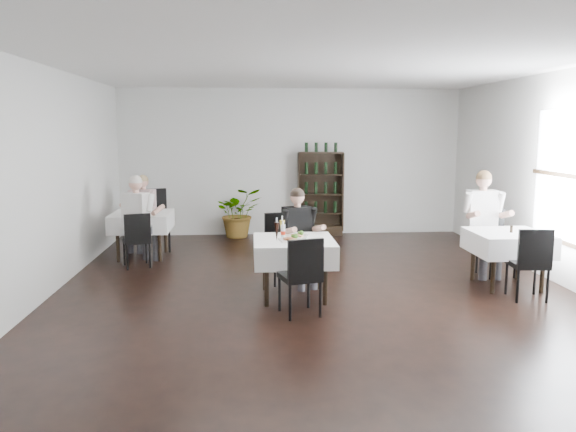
{
  "coord_description": "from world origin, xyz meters",
  "views": [
    {
      "loc": [
        -0.88,
        -7.08,
        2.17
      ],
      "look_at": [
        -0.36,
        0.2,
        1.04
      ],
      "focal_mm": 35.0,
      "sensor_mm": 36.0,
      "label": 1
    }
  ],
  "objects_px": {
    "main_table": "(294,251)",
    "diner_main": "(299,230)",
    "potted_tree": "(239,213)",
    "wine_shelf": "(321,195)"
  },
  "relations": [
    {
      "from": "main_table",
      "to": "diner_main",
      "type": "distance_m",
      "value": 0.59
    },
    {
      "from": "potted_tree",
      "to": "diner_main",
      "type": "height_order",
      "value": "diner_main"
    },
    {
      "from": "potted_tree",
      "to": "diner_main",
      "type": "distance_m",
      "value": 3.77
    },
    {
      "from": "main_table",
      "to": "potted_tree",
      "type": "distance_m",
      "value": 4.27
    },
    {
      "from": "wine_shelf",
      "to": "potted_tree",
      "type": "bearing_deg",
      "value": -176.12
    },
    {
      "from": "potted_tree",
      "to": "diner_main",
      "type": "relative_size",
      "value": 0.74
    },
    {
      "from": "wine_shelf",
      "to": "diner_main",
      "type": "distance_m",
      "value": 3.84
    },
    {
      "from": "diner_main",
      "to": "wine_shelf",
      "type": "bearing_deg",
      "value": 78.3
    },
    {
      "from": "wine_shelf",
      "to": "diner_main",
      "type": "relative_size",
      "value": 1.27
    },
    {
      "from": "wine_shelf",
      "to": "potted_tree",
      "type": "distance_m",
      "value": 1.72
    }
  ]
}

